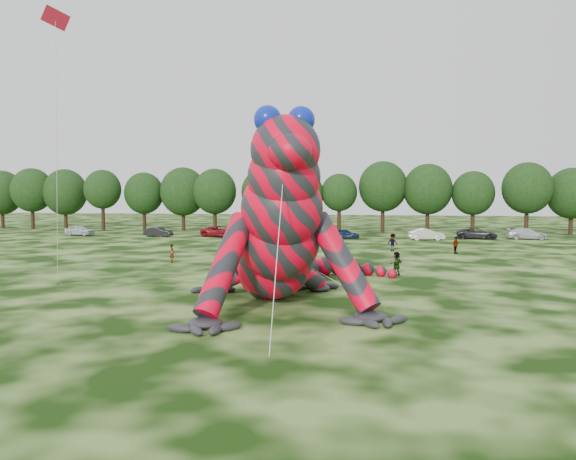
% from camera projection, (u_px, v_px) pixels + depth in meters
% --- Properties ---
extents(ground, '(240.00, 240.00, 0.00)m').
position_uv_depth(ground, '(238.00, 324.00, 26.01)').
color(ground, '#16330A').
rests_on(ground, ground).
extents(inflatable_gecko, '(22.83, 24.88, 10.25)m').
position_uv_depth(inflatable_gecko, '(271.00, 209.00, 31.92)').
color(inflatable_gecko, '#F50221').
rests_on(inflatable_gecko, ground).
extents(flying_kite, '(3.44, 4.64, 16.70)m').
position_uv_depth(flying_kite, '(56.00, 40.00, 31.55)').
color(flying_kite, red).
rests_on(flying_kite, ground).
extents(tree_0, '(6.91, 6.22, 9.51)m').
position_uv_depth(tree_0, '(2.00, 199.00, 92.40)').
color(tree_0, black).
rests_on(tree_0, ground).
extents(tree_1, '(6.74, 6.07, 9.81)m').
position_uv_depth(tree_1, '(32.00, 199.00, 90.28)').
color(tree_1, black).
rests_on(tree_1, ground).
extents(tree_2, '(7.04, 6.34, 9.64)m').
position_uv_depth(tree_2, '(65.00, 199.00, 90.17)').
color(tree_2, black).
rests_on(tree_2, ground).
extents(tree_3, '(5.81, 5.23, 9.44)m').
position_uv_depth(tree_3, '(103.00, 200.00, 87.39)').
color(tree_3, black).
rests_on(tree_3, ground).
extents(tree_4, '(6.22, 5.60, 9.06)m').
position_uv_depth(tree_4, '(144.00, 201.00, 88.10)').
color(tree_4, black).
rests_on(tree_4, ground).
extents(tree_5, '(7.16, 6.44, 9.80)m').
position_uv_depth(tree_5, '(183.00, 199.00, 86.81)').
color(tree_5, black).
rests_on(tree_5, ground).
extents(tree_6, '(6.52, 5.86, 9.49)m').
position_uv_depth(tree_6, '(215.00, 200.00, 84.24)').
color(tree_6, black).
rests_on(tree_6, ground).
extents(tree_7, '(6.68, 6.01, 9.48)m').
position_uv_depth(tree_7, '(264.00, 200.00, 83.22)').
color(tree_7, black).
rests_on(tree_7, ground).
extents(tree_8, '(6.14, 5.53, 8.94)m').
position_uv_depth(tree_8, '(303.00, 202.00, 82.52)').
color(tree_8, black).
rests_on(tree_8, ground).
extents(tree_9, '(5.27, 4.74, 8.68)m').
position_uv_depth(tree_9, '(339.00, 203.00, 82.08)').
color(tree_9, black).
rests_on(tree_9, ground).
extents(tree_10, '(7.09, 6.38, 10.50)m').
position_uv_depth(tree_10, '(383.00, 197.00, 82.27)').
color(tree_10, black).
rests_on(tree_10, ground).
extents(tree_11, '(7.01, 6.31, 10.07)m').
position_uv_depth(tree_11, '(428.00, 199.00, 80.93)').
color(tree_11, black).
rests_on(tree_11, ground).
extents(tree_12, '(5.99, 5.39, 8.97)m').
position_uv_depth(tree_12, '(473.00, 203.00, 79.57)').
color(tree_12, black).
rests_on(tree_12, ground).
extents(tree_13, '(6.83, 6.15, 10.13)m').
position_uv_depth(tree_13, '(527.00, 199.00, 77.84)').
color(tree_13, black).
rests_on(tree_13, ground).
extents(tree_14, '(6.82, 6.14, 9.40)m').
position_uv_depth(tree_14, '(571.00, 201.00, 78.47)').
color(tree_14, black).
rests_on(tree_14, ground).
extents(car_0, '(4.39, 2.35, 1.42)m').
position_uv_depth(car_0, '(80.00, 230.00, 77.59)').
color(car_0, silver).
rests_on(car_0, ground).
extents(car_1, '(4.03, 1.84, 1.28)m').
position_uv_depth(car_1, '(158.00, 232.00, 75.25)').
color(car_1, black).
rests_on(car_1, ground).
extents(car_2, '(5.55, 3.26, 1.45)m').
position_uv_depth(car_2, '(220.00, 231.00, 74.99)').
color(car_2, maroon).
rests_on(car_2, ground).
extents(car_3, '(4.69, 2.03, 1.35)m').
position_uv_depth(car_3, '(260.00, 232.00, 74.32)').
color(car_3, silver).
rests_on(car_3, ground).
extents(car_4, '(3.80, 1.83, 1.25)m').
position_uv_depth(car_4, '(345.00, 234.00, 72.39)').
color(car_4, '#142348').
rests_on(car_4, ground).
extents(car_5, '(4.56, 2.11, 1.45)m').
position_uv_depth(car_5, '(426.00, 234.00, 70.15)').
color(car_5, silver).
rests_on(car_5, ground).
extents(car_6, '(5.28, 2.83, 1.41)m').
position_uv_depth(car_6, '(477.00, 233.00, 71.68)').
color(car_6, '#27282A').
rests_on(car_6, ground).
extents(car_7, '(5.07, 2.38, 1.43)m').
position_uv_depth(car_7, '(527.00, 234.00, 71.19)').
color(car_7, silver).
rests_on(car_7, ground).
extents(spectator_1, '(0.92, 1.02, 1.71)m').
position_uv_depth(spectator_1, '(271.00, 249.00, 50.87)').
color(spectator_1, gray).
rests_on(spectator_1, ground).
extents(spectator_2, '(1.34, 1.11, 1.80)m').
position_uv_depth(spectator_2, '(393.00, 242.00, 57.12)').
color(spectator_2, gray).
rests_on(spectator_2, ground).
extents(spectator_0, '(0.65, 0.70, 1.60)m').
position_uv_depth(spectator_0, '(172.00, 253.00, 48.01)').
color(spectator_0, gray).
rests_on(spectator_0, ground).
extents(spectator_5, '(1.45, 1.56, 1.75)m').
position_uv_depth(spectator_5, '(396.00, 264.00, 40.71)').
color(spectator_5, gray).
rests_on(spectator_5, ground).
extents(spectator_3, '(0.93, 1.04, 1.69)m').
position_uv_depth(spectator_3, '(456.00, 245.00, 54.89)').
color(spectator_3, gray).
rests_on(spectator_3, ground).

